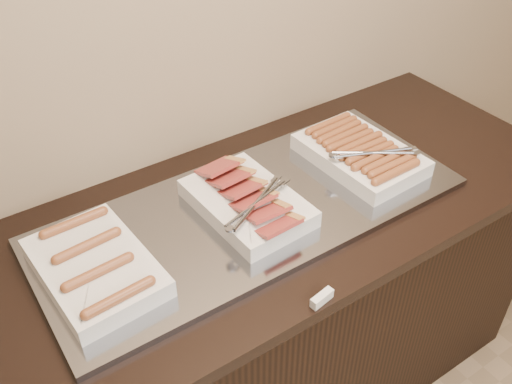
% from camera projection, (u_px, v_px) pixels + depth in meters
% --- Properties ---
extents(counter, '(2.06, 0.76, 0.90)m').
position_uv_depth(counter, '(246.00, 320.00, 1.87)').
color(counter, black).
rests_on(counter, ground).
extents(warming_tray, '(1.20, 0.50, 0.02)m').
position_uv_depth(warming_tray, '(252.00, 210.00, 1.59)').
color(warming_tray, gray).
rests_on(warming_tray, counter).
extents(dish_left, '(0.26, 0.37, 0.07)m').
position_uv_depth(dish_left, '(95.00, 267.00, 1.37)').
color(dish_left, silver).
rests_on(dish_left, warming_tray).
extents(dish_center, '(0.27, 0.38, 0.09)m').
position_uv_depth(dish_center, '(248.00, 202.00, 1.56)').
color(dish_center, silver).
rests_on(dish_center, warming_tray).
extents(dish_right, '(0.27, 0.38, 0.08)m').
position_uv_depth(dish_right, '(361.00, 153.00, 1.74)').
color(dish_right, silver).
rests_on(dish_right, warming_tray).
extents(label_holder, '(0.07, 0.03, 0.03)m').
position_uv_depth(label_holder, '(322.00, 298.00, 1.34)').
color(label_holder, silver).
rests_on(label_holder, counter).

